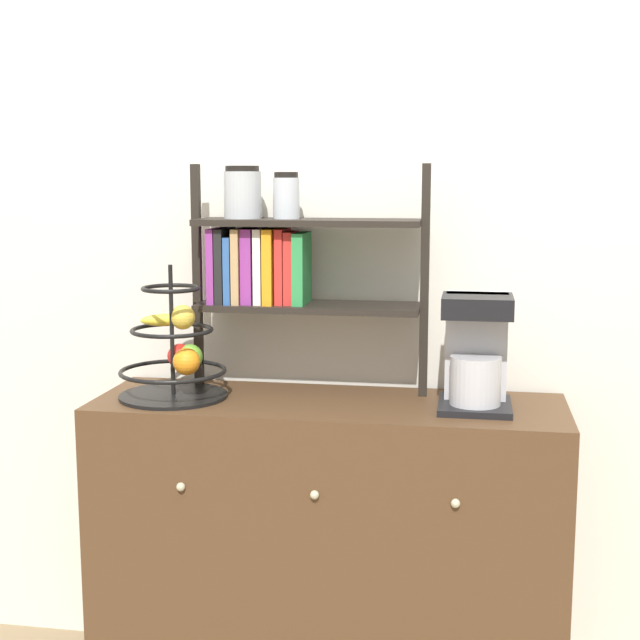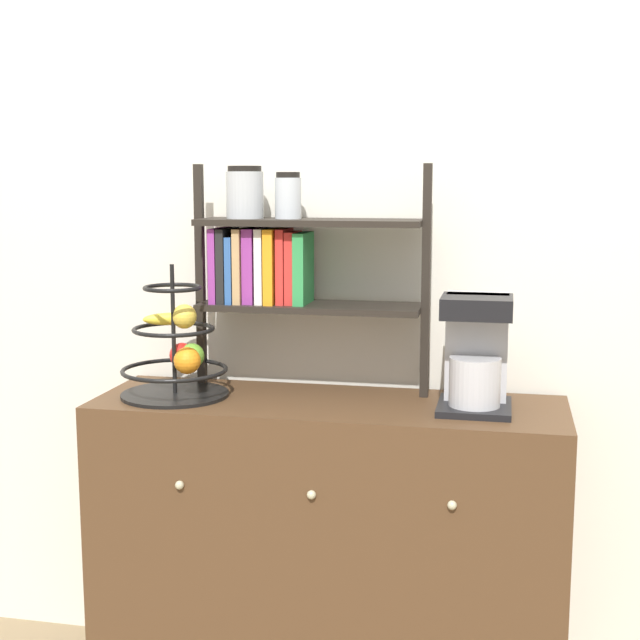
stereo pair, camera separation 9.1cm
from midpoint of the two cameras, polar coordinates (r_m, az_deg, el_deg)
name	(u,v)px [view 2 (the right image)]	position (r m, az deg, el deg)	size (l,w,h in m)	color
wall_back	(345,248)	(2.68, 2.58, 4.63)	(7.00, 0.05, 2.60)	silver
sideboard	(328,552)	(2.64, 1.52, -14.63)	(1.32, 0.44, 0.89)	#4C331E
coffee_maker	(476,353)	(2.44, 11.02, -2.09)	(0.20, 0.22, 0.31)	black
fruit_stand	(178,354)	(2.56, -8.08, -2.19)	(0.31, 0.31, 0.38)	black
shelf_hutch	(277,255)	(2.58, -1.74, 4.18)	(0.69, 0.20, 0.66)	black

